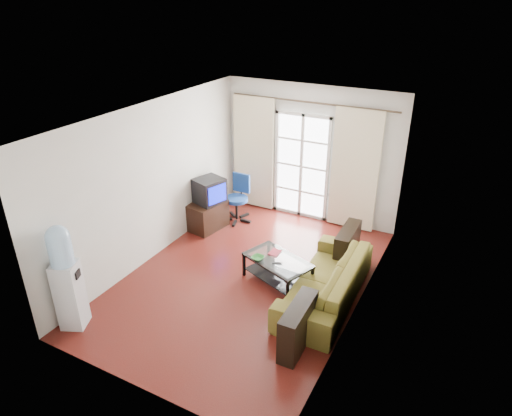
{
  "coord_description": "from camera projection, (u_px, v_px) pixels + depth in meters",
  "views": [
    {
      "loc": [
        3.03,
        -5.45,
        4.32
      ],
      "look_at": [
        -0.02,
        0.35,
        1.12
      ],
      "focal_mm": 32.0,
      "sensor_mm": 36.0,
      "label": 1
    }
  ],
  "objects": [
    {
      "name": "water_cooler",
      "position": [
        66.0,
        276.0,
        6.11
      ],
      "size": [
        0.42,
        0.42,
        1.58
      ],
      "rotation": [
        0.0,
        0.0,
        0.42
      ],
      "color": "#BABDC1",
      "rests_on": "floor"
    },
    {
      "name": "wall_right",
      "position": [
        363.0,
        230.0,
        6.15
      ],
      "size": [
        0.02,
        5.2,
        2.7
      ],
      "primitive_type": "cube",
      "color": "silver",
      "rests_on": "floor"
    },
    {
      "name": "coffee_table",
      "position": [
        277.0,
        267.0,
        7.27
      ],
      "size": [
        1.21,
        0.95,
        0.43
      ],
      "rotation": [
        0.0,
        0.0,
        -0.36
      ],
      "color": "silver",
      "rests_on": "floor"
    },
    {
      "name": "curtain_left",
      "position": [
        254.0,
        153.0,
        9.45
      ],
      "size": [
        0.9,
        0.07,
        2.35
      ],
      "primitive_type": "cube",
      "color": "beige",
      "rests_on": "curtain_rod"
    },
    {
      "name": "wall_front",
      "position": [
        129.0,
        297.0,
        4.84
      ],
      "size": [
        3.6,
        0.02,
        2.7
      ],
      "primitive_type": "cube",
      "color": "silver",
      "rests_on": "floor"
    },
    {
      "name": "crt_tv",
      "position": [
        209.0,
        190.0,
        8.77
      ],
      "size": [
        0.63,
        0.64,
        0.48
      ],
      "rotation": [
        0.0,
        0.0,
        -0.32
      ],
      "color": "black",
      "rests_on": "tv_stand"
    },
    {
      "name": "bowl",
      "position": [
        258.0,
        258.0,
        7.2
      ],
      "size": [
        0.26,
        0.26,
        0.05
      ],
      "primitive_type": "imported",
      "rotation": [
        0.0,
        0.0,
        -0.18
      ],
      "color": "green",
      "rests_on": "coffee_table"
    },
    {
      "name": "french_door",
      "position": [
        302.0,
        166.0,
        9.11
      ],
      "size": [
        1.16,
        0.06,
        2.15
      ],
      "color": "white",
      "rests_on": "wall_back"
    },
    {
      "name": "ceiling",
      "position": [
        246.0,
        116.0,
        6.32
      ],
      "size": [
        5.2,
        5.2,
        0.0
      ],
      "primitive_type": "plane",
      "rotation": [
        3.14,
        0.0,
        0.0
      ],
      "color": "white",
      "rests_on": "wall_back"
    },
    {
      "name": "tv_stand",
      "position": [
        208.0,
        215.0,
        8.94
      ],
      "size": [
        0.61,
        0.82,
        0.54
      ],
      "primitive_type": "cube",
      "rotation": [
        0.0,
        0.0,
        -0.17
      ],
      "color": "black",
      "rests_on": "floor"
    },
    {
      "name": "curtain_right",
      "position": [
        355.0,
        171.0,
        8.55
      ],
      "size": [
        0.9,
        0.07,
        2.35
      ],
      "primitive_type": "cube",
      "color": "beige",
      "rests_on": "curtain_rod"
    },
    {
      "name": "book",
      "position": [
        270.0,
        251.0,
        7.41
      ],
      "size": [
        0.18,
        0.23,
        0.02
      ],
      "primitive_type": "imported",
      "rotation": [
        0.0,
        0.0,
        -0.04
      ],
      "color": "#A22714",
      "rests_on": "coffee_table"
    },
    {
      "name": "sofa",
      "position": [
        326.0,
        280.0,
        6.87
      ],
      "size": [
        2.31,
        1.0,
        0.66
      ],
      "primitive_type": "imported",
      "rotation": [
        0.0,
        0.0,
        -1.54
      ],
      "color": "brown",
      "rests_on": "floor"
    },
    {
      "name": "wall_left",
      "position": [
        153.0,
        182.0,
        7.66
      ],
      "size": [
        0.02,
        5.2,
        2.7
      ],
      "primitive_type": "cube",
      "color": "silver",
      "rests_on": "floor"
    },
    {
      "name": "task_chair",
      "position": [
        237.0,
        207.0,
        9.26
      ],
      "size": [
        0.65,
        0.65,
        0.95
      ],
      "rotation": [
        0.0,
        0.0,
        -0.01
      ],
      "color": "black",
      "rests_on": "floor"
    },
    {
      "name": "curtain_rod",
      "position": [
        311.0,
        102.0,
        8.44
      ],
      "size": [
        3.3,
        0.04,
        0.04
      ],
      "primitive_type": "cylinder",
      "rotation": [
        0.0,
        1.57,
        0.0
      ],
      "color": "#4C3F2D",
      "rests_on": "wall_back"
    },
    {
      "name": "floor",
      "position": [
        247.0,
        278.0,
        7.5
      ],
      "size": [
        5.2,
        5.2,
        0.0
      ],
      "primitive_type": "plane",
      "color": "maroon",
      "rests_on": "ground"
    },
    {
      "name": "wall_back",
      "position": [
        310.0,
        154.0,
        8.98
      ],
      "size": [
        3.6,
        0.02,
        2.7
      ],
      "primitive_type": "cube",
      "color": "silver",
      "rests_on": "floor"
    },
    {
      "name": "radiator",
      "position": [
        343.0,
        210.0,
        9.01
      ],
      "size": [
        0.64,
        0.12,
        0.64
      ],
      "primitive_type": "cube",
      "color": "gray",
      "rests_on": "floor"
    },
    {
      "name": "remote",
      "position": [
        277.0,
        263.0,
        7.09
      ],
      "size": [
        0.16,
        0.09,
        0.02
      ],
      "primitive_type": "cube",
      "rotation": [
        0.0,
        0.0,
        0.33
      ],
      "color": "black",
      "rests_on": "coffee_table"
    }
  ]
}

